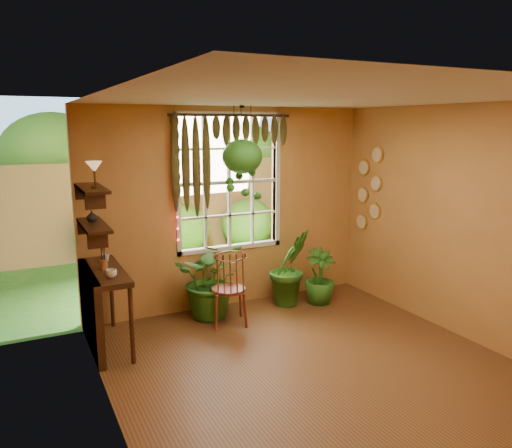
{
  "coord_description": "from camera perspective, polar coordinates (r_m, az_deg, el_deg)",
  "views": [
    {
      "loc": [
        -2.65,
        -3.86,
        2.46
      ],
      "look_at": [
        -0.15,
        1.15,
        1.34
      ],
      "focal_mm": 35.0,
      "sensor_mm": 36.0,
      "label": 1
    }
  ],
  "objects": [
    {
      "name": "wall_back",
      "position": [
        6.75,
        -2.98,
        1.81
      ],
      "size": [
        4.0,
        0.0,
        4.0
      ],
      "primitive_type": "plane",
      "rotation": [
        1.57,
        0.0,
        0.0
      ],
      "color": "#BD7E40",
      "rests_on": "floor"
    },
    {
      "name": "shelf_upper",
      "position": [
        5.56,
        -18.3,
        3.89
      ],
      "size": [
        0.25,
        0.9,
        0.04
      ],
      "primitive_type": "cube",
      "color": "#32180D",
      "rests_on": "wall_left"
    },
    {
      "name": "shelf_vase",
      "position": [
        5.74,
        -18.25,
        0.86
      ],
      "size": [
        0.12,
        0.12,
        0.12
      ],
      "primitive_type": "imported",
      "rotation": [
        0.0,
        0.0,
        -0.04
      ],
      "color": "#B2AD99",
      "rests_on": "shelf_lower"
    },
    {
      "name": "floor",
      "position": [
        5.29,
        7.37,
        -16.53
      ],
      "size": [
        4.5,
        4.5,
        0.0
      ],
      "primitive_type": "plane",
      "color": "brown",
      "rests_on": "ground"
    },
    {
      "name": "cup_a",
      "position": [
        5.41,
        -16.2,
        -5.46
      ],
      "size": [
        0.12,
        0.12,
        0.09
      ],
      "primitive_type": "imported",
      "rotation": [
        0.0,
        0.0,
        0.06
      ],
      "color": "silver",
      "rests_on": "counter_ledge"
    },
    {
      "name": "ceiling",
      "position": [
        4.69,
        8.22,
        14.11
      ],
      "size": [
        4.5,
        4.5,
        0.0
      ],
      "primitive_type": "plane",
      "rotation": [
        3.14,
        0.0,
        0.0
      ],
      "color": "silver",
      "rests_on": "wall_back"
    },
    {
      "name": "window",
      "position": [
        6.73,
        -3.12,
        4.78
      ],
      "size": [
        1.52,
        0.1,
        1.86
      ],
      "color": "silver",
      "rests_on": "wall_back"
    },
    {
      "name": "potted_plant_mid",
      "position": [
        6.92,
        3.9,
        -4.93
      ],
      "size": [
        0.61,
        0.51,
        1.06
      ],
      "primitive_type": "imported",
      "rotation": [
        0.0,
        0.0,
        0.07
      ],
      "color": "#215115",
      "rests_on": "floor"
    },
    {
      "name": "wall_plates",
      "position": [
        7.36,
        12.8,
        3.9
      ],
      "size": [
        0.04,
        0.32,
        1.1
      ],
      "primitive_type": null,
      "color": "#FFF6D0",
      "rests_on": "wall_right"
    },
    {
      "name": "potted_plant_right",
      "position": [
        7.04,
        7.27,
        -5.97
      ],
      "size": [
        0.44,
        0.44,
        0.77
      ],
      "primitive_type": "imported",
      "rotation": [
        0.0,
        0.0,
        -0.03
      ],
      "color": "#215115",
      "rests_on": "floor"
    },
    {
      "name": "windsor_chair",
      "position": [
        6.28,
        -3.1,
        -8.58
      ],
      "size": [
        0.52,
        0.54,
        1.14
      ],
      "rotation": [
        0.0,
        0.0,
        -0.26
      ],
      "color": "maroon",
      "rests_on": "floor"
    },
    {
      "name": "potted_plant_left",
      "position": [
        6.48,
        -5.02,
        -6.24
      ],
      "size": [
        1.15,
        1.08,
        1.03
      ],
      "primitive_type": "imported",
      "rotation": [
        0.0,
        0.0,
        -0.36
      ],
      "color": "#215115",
      "rests_on": "floor"
    },
    {
      "name": "counter_ledge",
      "position": [
        5.83,
        -17.87,
        -8.37
      ],
      "size": [
        0.4,
        1.2,
        0.9
      ],
      "color": "#32180D",
      "rests_on": "floor"
    },
    {
      "name": "backyard",
      "position": [
        11.18,
        -11.36,
        5.01
      ],
      "size": [
        14.0,
        10.0,
        12.0
      ],
      "color": "#1D5217",
      "rests_on": "ground"
    },
    {
      "name": "cup_b",
      "position": [
        6.07,
        -16.83,
        -3.66
      ],
      "size": [
        0.12,
        0.12,
        0.09
      ],
      "primitive_type": "imported",
      "rotation": [
        0.0,
        0.0,
        -0.36
      ],
      "color": "beige",
      "rests_on": "counter_ledge"
    },
    {
      "name": "wall_left",
      "position": [
        4.07,
        -16.34,
        -5.0
      ],
      "size": [
        0.0,
        4.5,
        4.5
      ],
      "primitive_type": "plane",
      "rotation": [
        1.57,
        0.0,
        1.57
      ],
      "color": "#BD7E40",
      "rests_on": "floor"
    },
    {
      "name": "tiffany_lamp",
      "position": [
        5.36,
        -18.01,
        6.06
      ],
      "size": [
        0.17,
        0.17,
        0.28
      ],
      "color": "#503617",
      "rests_on": "shelf_upper"
    },
    {
      "name": "wall_right",
      "position": [
        6.14,
        23.41,
        -0.06
      ],
      "size": [
        0.0,
        4.5,
        4.5
      ],
      "primitive_type": "plane",
      "rotation": [
        1.57,
        0.0,
        -1.57
      ],
      "color": "#BD7E40",
      "rests_on": "floor"
    },
    {
      "name": "brush_jar",
      "position": [
        5.71,
        -17.08,
        -3.72
      ],
      "size": [
        0.09,
        0.09,
        0.33
      ],
      "color": "#95542B",
      "rests_on": "counter_ledge"
    },
    {
      "name": "valance_vine",
      "position": [
        6.55,
        -3.43,
        9.66
      ],
      "size": [
        1.7,
        0.12,
        1.1
      ],
      "color": "#32180D",
      "rests_on": "window"
    },
    {
      "name": "hanging_basket",
      "position": [
        6.35,
        -1.59,
        7.16
      ],
      "size": [
        0.51,
        0.51,
        1.2
      ],
      "color": "black",
      "rests_on": "ceiling"
    },
    {
      "name": "shelf_lower",
      "position": [
        5.62,
        -18.05,
        -0.15
      ],
      "size": [
        0.25,
        0.9,
        0.04
      ],
      "primitive_type": "cube",
      "color": "#32180D",
      "rests_on": "wall_left"
    },
    {
      "name": "string_lights",
      "position": [
        6.38,
        -9.09,
        4.75
      ],
      "size": [
        0.03,
        0.03,
        1.54
      ],
      "primitive_type": null,
      "color": "#FF2633",
      "rests_on": "window"
    }
  ]
}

